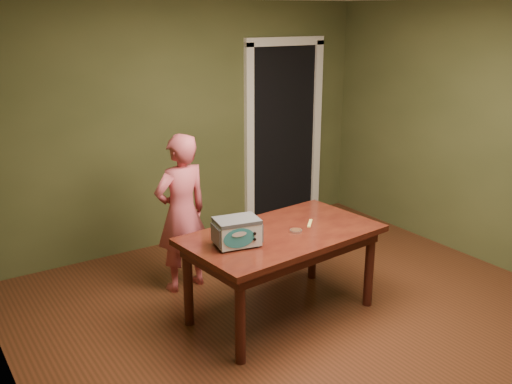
# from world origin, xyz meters

# --- Properties ---
(floor) EXTENTS (5.00, 5.00, 0.00)m
(floor) POSITION_xyz_m (0.00, 0.00, 0.00)
(floor) COLOR #532817
(floor) RESTS_ON ground
(room_shell) EXTENTS (4.52, 5.02, 2.61)m
(room_shell) POSITION_xyz_m (0.00, 0.00, 1.71)
(room_shell) COLOR #4D522C
(room_shell) RESTS_ON ground
(doorway) EXTENTS (1.10, 0.66, 2.25)m
(doorway) POSITION_xyz_m (1.30, 2.78, 1.06)
(doorway) COLOR black
(doorway) RESTS_ON ground
(dining_table) EXTENTS (1.68, 1.04, 0.75)m
(dining_table) POSITION_xyz_m (-0.15, 0.50, 0.65)
(dining_table) COLOR #340F0B
(dining_table) RESTS_ON floor
(toy_oven) EXTENTS (0.39, 0.29, 0.22)m
(toy_oven) POSITION_xyz_m (-0.60, 0.47, 0.87)
(toy_oven) COLOR #4C4F54
(toy_oven) RESTS_ON dining_table
(baking_pan) EXTENTS (0.10, 0.10, 0.02)m
(baking_pan) POSITION_xyz_m (-0.06, 0.44, 0.76)
(baking_pan) COLOR silver
(baking_pan) RESTS_ON dining_table
(spatula) EXTENTS (0.14, 0.15, 0.01)m
(spatula) POSITION_xyz_m (0.16, 0.53, 0.75)
(spatula) COLOR #DAD15F
(spatula) RESTS_ON dining_table
(child) EXTENTS (0.57, 0.41, 1.46)m
(child) POSITION_xyz_m (-0.60, 1.42, 0.73)
(child) COLOR #C9535F
(child) RESTS_ON floor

